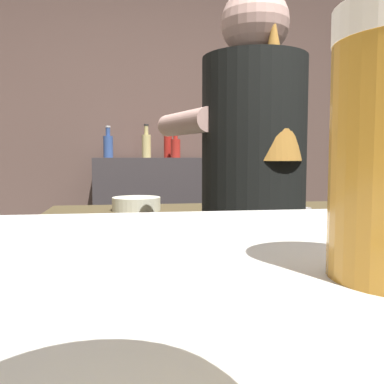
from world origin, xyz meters
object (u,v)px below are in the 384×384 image
at_px(knife_block, 366,184).
at_px(chefs_knife, 288,210).
at_px(bottle_olive_oil, 146,145).
at_px(pint_glass_near, 246,149).
at_px(bartender, 254,207).
at_px(bottle_hot_sauce, 176,147).
at_px(bottle_soy, 108,145).
at_px(mixing_bowl, 136,204).
at_px(bottle_vinegar, 168,145).

bearing_deg(knife_block, chefs_knife, -164.97).
bearing_deg(bottle_olive_oil, pint_glass_near, -92.27).
xyz_separation_m(bartender, pint_glass_near, (-0.40, -1.31, 0.17)).
height_order(knife_block, bottle_olive_oil, bottle_olive_oil).
distance_m(chefs_knife, pint_glass_near, 1.86).
xyz_separation_m(pint_glass_near, bottle_olive_oil, (0.13, 3.19, 0.09)).
relative_size(bottle_hot_sauce, bottle_olive_oil, 0.80).
distance_m(chefs_knife, bottle_soy, 1.74).
relative_size(bottle_hot_sauce, bottle_soy, 0.85).
bearing_deg(bottle_hot_sauce, chefs_knife, -76.30).
xyz_separation_m(mixing_bowl, chefs_knife, (0.66, -0.11, -0.02)).
xyz_separation_m(pint_glass_near, bottle_vinegar, (0.29, 3.23, 0.09)).
bearing_deg(bottle_hot_sauce, bartender, -88.07).
height_order(knife_block, mixing_bowl, knife_block).
xyz_separation_m(bartender, bottle_hot_sauce, (-0.06, 1.79, 0.24)).
relative_size(pint_glass_near, bottle_hot_sauce, 0.63).
xyz_separation_m(bottle_soy, bottle_olive_oil, (0.28, -0.01, 0.01)).
height_order(knife_block, pint_glass_near, pint_glass_near).
height_order(mixing_bowl, chefs_knife, mixing_bowl).
relative_size(chefs_knife, pint_glass_near, 1.89).
relative_size(bottle_vinegar, bottle_soy, 1.04).
distance_m(mixing_bowl, bottle_olive_oil, 1.41).
bearing_deg(bottle_soy, bottle_hot_sauce, -11.55).
xyz_separation_m(bartender, knife_block, (0.71, 0.52, 0.04)).
height_order(bottle_vinegar, bottle_soy, bottle_vinegar).
bearing_deg(knife_block, bottle_olive_oil, 125.80).
relative_size(bartender, bottle_vinegar, 6.80).
xyz_separation_m(bartender, chefs_knife, (0.28, 0.41, -0.06)).
xyz_separation_m(mixing_bowl, bottle_soy, (-0.18, 1.38, 0.29)).
xyz_separation_m(bottle_vinegar, bottle_hot_sauce, (0.04, -0.13, -0.02)).
height_order(bottle_vinegar, bottle_olive_oil, bottle_olive_oil).
xyz_separation_m(bartender, mixing_bowl, (-0.38, 0.51, -0.04)).
relative_size(bartender, mixing_bowl, 7.95).
bearing_deg(pint_glass_near, bartender, 73.07).
relative_size(chefs_knife, bottle_vinegar, 0.97).
bearing_deg(mixing_bowl, bottle_olive_oil, 85.63).
relative_size(bartender, pint_glass_near, 13.18).
xyz_separation_m(bottle_vinegar, bottle_olive_oil, (-0.17, -0.03, 0.00)).
xyz_separation_m(pint_glass_near, bottle_soy, (-0.16, 3.20, 0.08)).
bearing_deg(knife_block, bottle_soy, 132.69).
xyz_separation_m(bartender, bottle_olive_oil, (-0.27, 1.89, 0.26)).
bearing_deg(bottle_hot_sauce, mixing_bowl, -103.88).
distance_m(bartender, knife_block, 0.88).
xyz_separation_m(knife_block, bottle_vinegar, (-0.82, 1.40, 0.22)).
bearing_deg(chefs_knife, bottle_olive_oil, 91.00).
bearing_deg(mixing_bowl, knife_block, 0.40).
height_order(knife_block, chefs_knife, knife_block).
distance_m(mixing_bowl, bottle_soy, 1.42).
relative_size(chefs_knife, bottle_olive_oil, 0.95).
height_order(chefs_knife, bottle_soy, bottle_soy).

